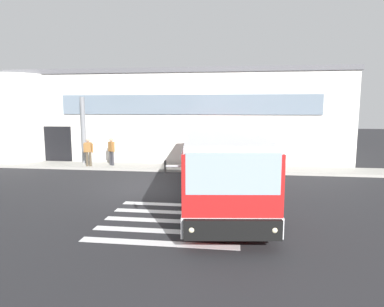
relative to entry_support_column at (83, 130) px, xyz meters
name	(u,v)px	position (x,y,z in m)	size (l,w,h in m)	color
ground_plane	(146,188)	(5.45, -5.40, -2.22)	(80.00, 90.00, 0.02)	#232326
bay_paint_stripes	(171,221)	(7.45, -9.60, -2.20)	(4.40, 3.96, 0.01)	silver
terminal_building	(176,115)	(4.77, 6.23, 0.80)	(23.81, 13.80, 6.04)	silver
boarding_curb	(167,168)	(5.45, -0.60, -2.13)	(26.01, 2.00, 0.15)	#9E9B93
entry_support_column	(83,130)	(0.00, 0.00, 0.00)	(0.28, 0.28, 4.12)	slate
bus_main_foreground	(218,165)	(8.79, -6.52, -0.87)	(3.87, 10.92, 2.70)	red
passenger_near_column	(88,151)	(0.80, -1.15, -1.13)	(0.59, 0.25, 1.68)	#4C4233
passenger_by_doorway	(111,150)	(2.02, -0.62, -1.13)	(0.50, 0.40, 1.68)	#2D2D33
safety_bollard_yellow	(199,166)	(7.46, -1.80, -1.76)	(0.18, 0.18, 0.90)	yellow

